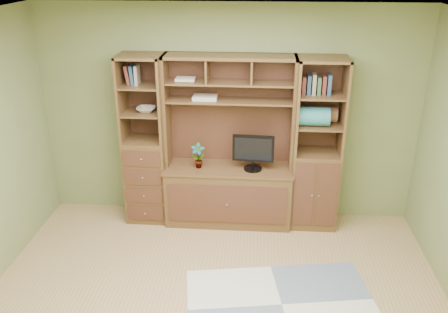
# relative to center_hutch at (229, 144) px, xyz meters

# --- Properties ---
(room) EXTENTS (4.60, 4.10, 2.64)m
(room) POSITION_rel_center_hutch_xyz_m (-0.02, -1.73, 0.28)
(room) COLOR tan
(room) RESTS_ON ground
(center_hutch) EXTENTS (1.54, 0.53, 2.05)m
(center_hutch) POSITION_rel_center_hutch_xyz_m (0.00, 0.00, 0.00)
(center_hutch) COLOR #55381D
(center_hutch) RESTS_ON ground
(left_tower) EXTENTS (0.50, 0.45, 2.05)m
(left_tower) POSITION_rel_center_hutch_xyz_m (-1.00, 0.04, 0.00)
(left_tower) COLOR #55381D
(left_tower) RESTS_ON ground
(right_tower) EXTENTS (0.55, 0.45, 2.05)m
(right_tower) POSITION_rel_center_hutch_xyz_m (1.02, 0.04, 0.00)
(right_tower) COLOR #55381D
(right_tower) RESTS_ON ground
(rug) EXTENTS (1.96, 1.47, 0.01)m
(rug) POSITION_rel_center_hutch_xyz_m (0.61, -1.52, -1.02)
(rug) COLOR #9EA3A4
(rug) RESTS_ON ground
(monitor) EXTENTS (0.50, 0.25, 0.59)m
(monitor) POSITION_rel_center_hutch_xyz_m (0.29, -0.03, 0.00)
(monitor) COLOR black
(monitor) RESTS_ON center_hutch
(orchid) EXTENTS (0.16, 0.11, 0.30)m
(orchid) POSITION_rel_center_hutch_xyz_m (-0.36, -0.03, -0.14)
(orchid) COLOR #9E5235
(orchid) RESTS_ON center_hutch
(magazines) EXTENTS (0.28, 0.20, 0.04)m
(magazines) POSITION_rel_center_hutch_xyz_m (-0.28, 0.09, 0.54)
(magazines) COLOR beige
(magazines) RESTS_ON center_hutch
(bowl) EXTENTS (0.22, 0.22, 0.05)m
(bowl) POSITION_rel_center_hutch_xyz_m (-0.96, 0.04, 0.39)
(bowl) COLOR beige
(bowl) RESTS_ON left_tower
(blanket_teal) EXTENTS (0.37, 0.21, 0.21)m
(blanket_teal) POSITION_rel_center_hutch_xyz_m (0.94, -0.01, 0.37)
(blanket_teal) COLOR #2E777B
(blanket_teal) RESTS_ON right_tower
(blanket_red) EXTENTS (0.33, 0.18, 0.18)m
(blanket_red) POSITION_rel_center_hutch_xyz_m (1.07, 0.12, 0.36)
(blanket_red) COLOR brown
(blanket_red) RESTS_ON right_tower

